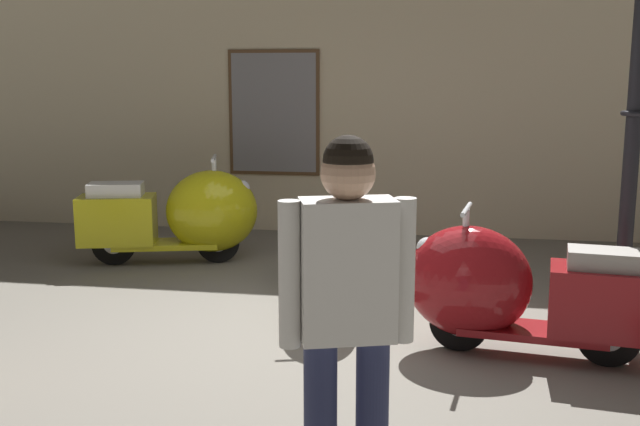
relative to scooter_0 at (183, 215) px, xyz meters
name	(u,v)px	position (x,y,z in m)	size (l,w,h in m)	color
ground_plane	(297,341)	(1.54, -2.02, -0.49)	(60.00, 60.00, 0.00)	slate
showroom_back_wall	(359,85)	(1.54, 1.81, 1.25)	(18.00, 0.24, 3.48)	beige
scooter_0	(183,215)	(0.00, 0.00, 0.00)	(1.81, 0.93, 1.07)	black
scooter_1	(326,258)	(1.65, -1.35, -0.05)	(0.86, 1.65, 0.97)	black
scooter_2	(508,289)	(2.98, -2.04, -0.03)	(1.67, 0.68, 0.99)	black
lamppost	(634,115)	(3.86, -1.35, 1.09)	(0.28, 0.28, 2.99)	black
visitor_0	(347,306)	(2.17, -4.11, 0.45)	(0.53, 0.34, 1.62)	black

